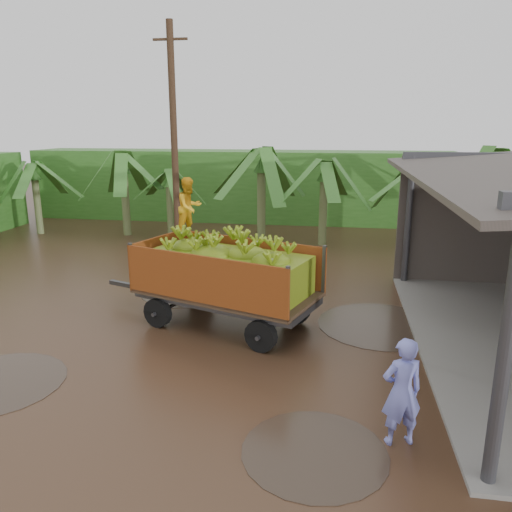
{
  "coord_description": "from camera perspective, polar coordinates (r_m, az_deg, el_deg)",
  "views": [
    {
      "loc": [
        3.03,
        -10.08,
        4.88
      ],
      "look_at": [
        1.12,
        1.88,
        1.7
      ],
      "focal_mm": 35.0,
      "sensor_mm": 36.0,
      "label": 1
    }
  ],
  "objects": [
    {
      "name": "banana_plants",
      "position": [
        18.71,
        -14.59,
        4.93
      ],
      "size": [
        24.75,
        20.39,
        4.09
      ],
      "color": "#2D661E",
      "rests_on": "ground"
    },
    {
      "name": "utility_pole",
      "position": [
        18.19,
        -9.31,
        12.39
      ],
      "size": [
        1.2,
        0.24,
        8.29
      ],
      "color": "#47301E",
      "rests_on": "ground"
    },
    {
      "name": "hedge_north",
      "position": [
        26.74,
        -1.85,
        8.09
      ],
      "size": [
        22.0,
        3.0,
        3.6
      ],
      "primitive_type": "cube",
      "color": "#2D661E",
      "rests_on": "ground"
    },
    {
      "name": "man_blue",
      "position": [
        8.28,
        16.33,
        -14.67
      ],
      "size": [
        0.75,
        0.6,
        1.79
      ],
      "primitive_type": "imported",
      "rotation": [
        0.0,
        0.0,
        3.44
      ],
      "color": "#7C82E3",
      "rests_on": "ground"
    },
    {
      "name": "ground",
      "position": [
        11.6,
        -7.07,
        -10.27
      ],
      "size": [
        100.0,
        100.0,
        0.0
      ],
      "primitive_type": "plane",
      "color": "black",
      "rests_on": "ground"
    },
    {
      "name": "banana_trailer",
      "position": [
        12.3,
        -3.49,
        -2.03
      ],
      "size": [
        6.14,
        3.5,
        3.59
      ],
      "rotation": [
        0.0,
        0.0,
        -0.35
      ],
      "color": "#B6521A",
      "rests_on": "ground"
    }
  ]
}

